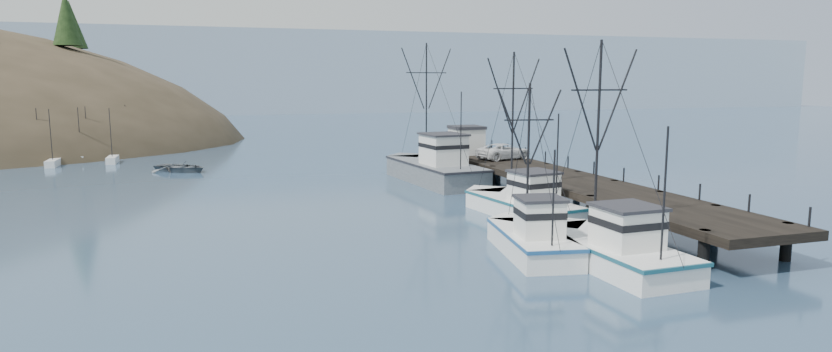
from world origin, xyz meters
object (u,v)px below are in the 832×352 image
(trawler_near, at_px, (606,247))
(work_vessel, at_px, (433,168))
(pier_shed, at_px, (466,140))
(trawler_mid, at_px, (531,238))
(pickup_truck, at_px, (504,151))
(trawler_far, at_px, (520,204))
(pier, at_px, (549,176))
(motorboat, at_px, (181,172))

(trawler_near, relative_size, work_vessel, 0.75)
(work_vessel, relative_size, pier_shed, 4.86)
(trawler_mid, xyz_separation_m, pickup_truck, (9.62, 23.76, 1.92))
(trawler_far, bearing_deg, pier_shed, 78.38)
(pier_shed, bearing_deg, trawler_near, -99.38)
(pier, distance_m, trawler_far, 7.77)
(trawler_near, height_order, pickup_truck, trawler_near)
(work_vessel, bearing_deg, trawler_far, -87.49)
(trawler_near, distance_m, pickup_truck, 27.60)
(pickup_truck, bearing_deg, trawler_far, 143.58)
(trawler_far, bearing_deg, work_vessel, 92.51)
(pickup_truck, bearing_deg, trawler_near, 150.36)
(pickup_truck, xyz_separation_m, motorboat, (-28.80, 15.57, -2.74))
(pier, distance_m, pickup_truck, 9.16)
(trawler_far, relative_size, work_vessel, 0.74)
(pier, relative_size, trawler_near, 3.79)
(trawler_near, xyz_separation_m, trawler_mid, (-2.71, 2.90, -0.00))
(trawler_far, distance_m, motorboat, 38.05)
(pier, relative_size, pickup_truck, 8.31)
(trawler_mid, relative_size, work_vessel, 0.61)
(work_vessel, relative_size, motorboat, 2.72)
(work_vessel, bearing_deg, motorboat, 147.65)
(pickup_truck, bearing_deg, pier, 162.46)
(trawler_mid, xyz_separation_m, work_vessel, (3.19, 25.16, 0.41))
(pier, relative_size, trawler_mid, 4.66)
(trawler_near, xyz_separation_m, pickup_truck, (6.91, 26.66, 1.92))
(pier, relative_size, trawler_far, 3.83)
(pier, bearing_deg, trawler_mid, -122.20)
(trawler_mid, distance_m, work_vessel, 25.37)
(pier, bearing_deg, motorboat, 139.04)
(work_vessel, bearing_deg, pier, -60.06)
(trawler_far, bearing_deg, motorboat, 127.35)
(trawler_near, distance_m, trawler_mid, 3.97)
(pier, height_order, pier_shed, pier_shed)
(trawler_mid, bearing_deg, work_vessel, 82.77)
(pier, distance_m, pier_shed, 14.27)
(trawler_far, height_order, work_vessel, work_vessel)
(trawler_near, xyz_separation_m, pier_shed, (5.23, 31.67, 2.60))
(trawler_near, relative_size, trawler_far, 1.01)
(pier_shed, distance_m, motorboat, 29.31)
(trawler_mid, bearing_deg, pier, 57.80)
(motorboat, bearing_deg, trawler_far, -103.70)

